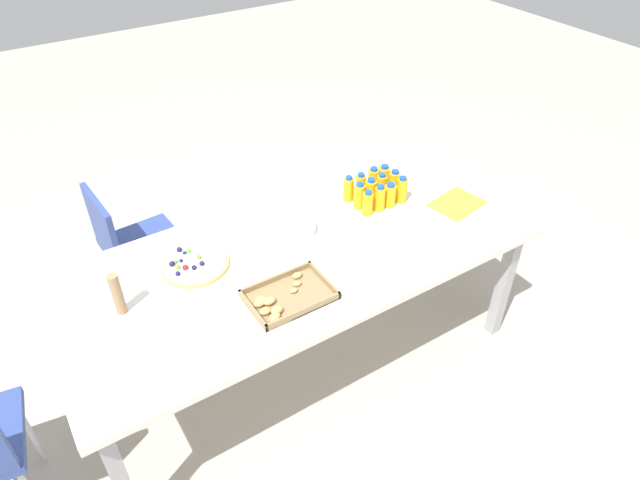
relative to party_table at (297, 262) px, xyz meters
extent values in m
plane|color=#B2A899|center=(0.00, 0.00, -0.68)|extent=(12.00, 12.00, 0.00)
cube|color=silver|center=(0.00, 0.00, 0.04)|extent=(2.21, 0.98, 0.04)
cube|color=#99999E|center=(-1.03, -0.41, -0.33)|extent=(0.06, 0.06, 0.70)
cube|color=#99999E|center=(1.03, -0.41, -0.33)|extent=(0.06, 0.06, 0.70)
cube|color=#99999E|center=(-1.03, 0.41, -0.33)|extent=(0.06, 0.06, 0.70)
cylinder|color=silver|center=(1.30, -0.12, -0.48)|extent=(0.02, 0.02, 0.41)
cube|color=#33478C|center=(0.50, -0.82, -0.23)|extent=(0.43, 0.43, 0.04)
cube|color=#33478C|center=(0.69, -0.81, -0.04)|extent=(0.06, 0.38, 0.38)
cylinder|color=silver|center=(0.35, -0.99, -0.48)|extent=(0.02, 0.02, 0.41)
cylinder|color=silver|center=(0.33, -0.67, -0.48)|extent=(0.02, 0.02, 0.41)
cylinder|color=silver|center=(0.67, -0.97, -0.48)|extent=(0.02, 0.02, 0.41)
cylinder|color=silver|center=(0.65, -0.65, -0.48)|extent=(0.02, 0.02, 0.41)
cylinder|color=#FAAD14|center=(-0.67, -0.22, 0.12)|extent=(0.06, 0.06, 0.12)
cylinder|color=blue|center=(-0.67, -0.22, 0.19)|extent=(0.04, 0.04, 0.02)
cylinder|color=#FAAC14|center=(-0.60, -0.23, 0.12)|extent=(0.06, 0.06, 0.13)
cylinder|color=blue|center=(-0.60, -0.23, 0.19)|extent=(0.04, 0.04, 0.02)
cylinder|color=#F9AC14|center=(-0.52, -0.23, 0.12)|extent=(0.05, 0.05, 0.12)
cylinder|color=blue|center=(-0.52, -0.23, 0.18)|extent=(0.04, 0.04, 0.02)
cylinder|color=#F8AD14|center=(-0.45, -0.23, 0.12)|extent=(0.05, 0.05, 0.13)
cylinder|color=blue|center=(-0.45, -0.23, 0.19)|extent=(0.03, 0.03, 0.02)
cylinder|color=#F9AC14|center=(-0.68, -0.14, 0.12)|extent=(0.06, 0.06, 0.13)
cylinder|color=blue|center=(-0.68, -0.14, 0.20)|extent=(0.04, 0.04, 0.02)
cylinder|color=#F9AC14|center=(-0.60, -0.15, 0.12)|extent=(0.05, 0.05, 0.13)
cylinder|color=blue|center=(-0.60, -0.15, 0.20)|extent=(0.03, 0.03, 0.02)
cylinder|color=#F9AD14|center=(-0.53, -0.15, 0.12)|extent=(0.06, 0.06, 0.13)
cylinder|color=blue|center=(-0.53, -0.15, 0.19)|extent=(0.04, 0.04, 0.02)
cylinder|color=#FAAC14|center=(-0.45, -0.14, 0.12)|extent=(0.06, 0.06, 0.13)
cylinder|color=blue|center=(-0.45, -0.14, 0.20)|extent=(0.04, 0.04, 0.02)
cylinder|color=#FAAD14|center=(-0.67, -0.07, 0.12)|extent=(0.06, 0.06, 0.13)
cylinder|color=blue|center=(-0.67, -0.07, 0.20)|extent=(0.04, 0.04, 0.02)
cylinder|color=#F9AC14|center=(-0.59, -0.07, 0.12)|extent=(0.06, 0.06, 0.12)
cylinder|color=blue|center=(-0.59, -0.07, 0.18)|extent=(0.04, 0.04, 0.02)
cylinder|color=#FAAE14|center=(-0.53, -0.07, 0.12)|extent=(0.05, 0.05, 0.13)
cylinder|color=blue|center=(-0.53, -0.07, 0.19)|extent=(0.04, 0.04, 0.02)
cylinder|color=#F9AE14|center=(-0.45, -0.07, 0.12)|extent=(0.05, 0.05, 0.12)
cylinder|color=blue|center=(-0.45, -0.07, 0.19)|extent=(0.03, 0.03, 0.02)
cylinder|color=tan|center=(0.43, -0.16, 0.07)|extent=(0.30, 0.30, 0.02)
cylinder|color=white|center=(0.43, -0.16, 0.08)|extent=(0.28, 0.28, 0.01)
sphere|color=#1E1947|center=(0.53, -0.12, 0.09)|extent=(0.02, 0.02, 0.02)
sphere|color=#1E1947|center=(0.45, -0.12, 0.09)|extent=(0.02, 0.02, 0.02)
sphere|color=#1E1947|center=(0.53, -0.12, 0.09)|extent=(0.02, 0.02, 0.02)
sphere|color=#1E1947|center=(0.41, -0.12, 0.09)|extent=(0.02, 0.02, 0.02)
sphere|color=#1E1947|center=(0.48, -0.19, 0.09)|extent=(0.02, 0.02, 0.02)
sphere|color=#66B238|center=(0.51, -0.16, 0.09)|extent=(0.02, 0.02, 0.02)
sphere|color=#66B238|center=(0.51, -0.20, 0.09)|extent=(0.02, 0.02, 0.02)
sphere|color=#1E1947|center=(0.45, -0.24, 0.09)|extent=(0.02, 0.02, 0.02)
sphere|color=#1E1947|center=(0.46, -0.27, 0.09)|extent=(0.03, 0.03, 0.03)
sphere|color=#66B238|center=(0.41, -0.17, 0.09)|extent=(0.02, 0.02, 0.02)
sphere|color=red|center=(0.49, -0.14, 0.09)|extent=(0.03, 0.03, 0.03)
sphere|color=#66B238|center=(0.43, -0.24, 0.09)|extent=(0.02, 0.02, 0.02)
sphere|color=#1E1947|center=(0.53, -0.19, 0.09)|extent=(0.03, 0.03, 0.03)
cube|color=olive|center=(0.18, 0.24, 0.06)|extent=(0.36, 0.25, 0.01)
cube|color=olive|center=(0.18, 0.12, 0.08)|extent=(0.36, 0.01, 0.03)
cube|color=olive|center=(0.18, 0.36, 0.08)|extent=(0.36, 0.01, 0.03)
cube|color=olive|center=(0.01, 0.24, 0.08)|extent=(0.01, 0.25, 0.03)
cube|color=olive|center=(0.35, 0.24, 0.08)|extent=(0.01, 0.25, 0.03)
ellipsoid|color=tan|center=(0.30, 0.33, 0.08)|extent=(0.05, 0.03, 0.03)
ellipsoid|color=tan|center=(0.30, 0.21, 0.08)|extent=(0.05, 0.04, 0.03)
ellipsoid|color=tan|center=(0.31, 0.23, 0.08)|extent=(0.05, 0.03, 0.03)
ellipsoid|color=tan|center=(0.27, 0.24, 0.08)|extent=(0.06, 0.04, 0.03)
ellipsoid|color=tan|center=(0.30, 0.33, 0.08)|extent=(0.05, 0.03, 0.03)
ellipsoid|color=tan|center=(0.31, 0.28, 0.08)|extent=(0.05, 0.04, 0.03)
ellipsoid|color=tan|center=(0.27, 0.30, 0.08)|extent=(0.05, 0.04, 0.03)
ellipsoid|color=tan|center=(0.12, 0.20, 0.08)|extent=(0.04, 0.03, 0.02)
ellipsoid|color=tan|center=(0.15, 0.23, 0.08)|extent=(0.04, 0.03, 0.02)
ellipsoid|color=tan|center=(0.09, 0.16, 0.08)|extent=(0.04, 0.03, 0.03)
cylinder|color=silver|center=(-0.07, -0.15, 0.06)|extent=(0.21, 0.21, 0.00)
cylinder|color=silver|center=(-0.07, -0.15, 0.07)|extent=(0.21, 0.21, 0.00)
cylinder|color=silver|center=(-0.07, -0.15, 0.07)|extent=(0.21, 0.21, 0.00)
cylinder|color=silver|center=(-0.07, -0.15, 0.08)|extent=(0.21, 0.21, 0.00)
cylinder|color=silver|center=(-0.07, -0.15, 0.08)|extent=(0.21, 0.21, 0.00)
cylinder|color=silver|center=(-0.07, -0.15, 0.09)|extent=(0.21, 0.21, 0.00)
cylinder|color=silver|center=(-0.07, -0.15, 0.09)|extent=(0.21, 0.21, 0.00)
cube|color=white|center=(-0.90, -0.11, 0.07)|extent=(0.15, 0.15, 0.01)
cylinder|color=#9E7A56|center=(0.80, -0.05, 0.16)|extent=(0.04, 0.04, 0.20)
cube|color=yellow|center=(-0.90, 0.11, 0.06)|extent=(0.29, 0.24, 0.01)
camera|label=1|loc=(0.99, 1.75, 1.70)|focal=31.59mm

